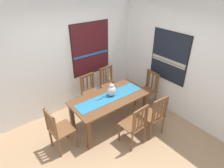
# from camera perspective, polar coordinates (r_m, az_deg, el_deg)

# --- Properties ---
(ground_plane) EXTENTS (6.40, 6.40, 0.03)m
(ground_plane) POSITION_cam_1_polar(r_m,az_deg,el_deg) (4.12, 1.55, -17.87)
(ground_plane) COLOR #A37F5B
(wall_back) EXTENTS (6.40, 0.12, 2.70)m
(wall_back) POSITION_cam_1_polar(r_m,az_deg,el_deg) (4.68, -12.86, 7.97)
(wall_back) COLOR silver
(wall_back) RESTS_ON ground_plane
(wall_side) EXTENTS (0.12, 6.40, 2.70)m
(wall_side) POSITION_cam_1_polar(r_m,az_deg,el_deg) (4.54, 20.43, 6.13)
(wall_side) COLOR silver
(wall_side) RESTS_ON ground_plane
(dining_table) EXTENTS (1.70, 0.84, 0.74)m
(dining_table) POSITION_cam_1_polar(r_m,az_deg,el_deg) (4.20, -0.66, -5.20)
(dining_table) COLOR brown
(dining_table) RESTS_ON ground_plane
(table_runner) EXTENTS (1.56, 0.36, 0.01)m
(table_runner) POSITION_cam_1_polar(r_m,az_deg,el_deg) (4.14, -0.67, -3.86)
(table_runner) COLOR #236B93
(table_runner) RESTS_ON dining_table
(centerpiece_vase) EXTENTS (0.26, 0.17, 0.76)m
(centerpiece_vase) POSITION_cam_1_polar(r_m,az_deg,el_deg) (4.12, -0.12, -1.88)
(centerpiece_vase) COLOR silver
(centerpiece_vase) RESTS_ON dining_table
(chair_0) EXTENTS (0.45, 0.45, 0.98)m
(chair_0) POSITION_cam_1_polar(r_m,az_deg,el_deg) (4.12, 12.44, -8.94)
(chair_0) COLOR brown
(chair_0) RESTS_ON ground_plane
(chair_1) EXTENTS (0.44, 0.44, 0.96)m
(chair_1) POSITION_cam_1_polar(r_m,az_deg,el_deg) (4.95, 10.59, -1.67)
(chair_1) COLOR brown
(chair_1) RESTS_ON ground_plane
(chair_2) EXTENTS (0.45, 0.45, 0.95)m
(chair_2) POSITION_cam_1_polar(r_m,az_deg,el_deg) (3.83, 6.74, -11.85)
(chair_2) COLOR brown
(chair_2) RESTS_ON ground_plane
(chair_3) EXTENTS (0.45, 0.45, 0.94)m
(chair_3) POSITION_cam_1_polar(r_m,az_deg,el_deg) (3.84, -15.61, -12.83)
(chair_3) COLOR brown
(chair_3) RESTS_ON ground_plane
(chair_4) EXTENTS (0.45, 0.45, 0.91)m
(chair_4) POSITION_cam_1_polar(r_m,az_deg,el_deg) (4.84, -6.28, -2.30)
(chair_4) COLOR brown
(chair_4) RESTS_ON ground_plane
(chair_5) EXTENTS (0.42, 0.42, 0.95)m
(chair_5) POSITION_cam_1_polar(r_m,az_deg,el_deg) (5.11, -0.93, 0.05)
(chair_5) COLOR brown
(chair_5) RESTS_ON ground_plane
(painting_on_back_wall) EXTENTS (1.06, 0.05, 1.31)m
(painting_on_back_wall) POSITION_cam_1_polar(r_m,az_deg,el_deg) (4.86, -6.35, 10.37)
(painting_on_back_wall) COLOR black
(painting_on_side_wall) EXTENTS (0.05, 0.98, 1.17)m
(painting_on_side_wall) POSITION_cam_1_polar(r_m,az_deg,el_deg) (4.65, 16.65, 7.76)
(painting_on_side_wall) COLOR black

